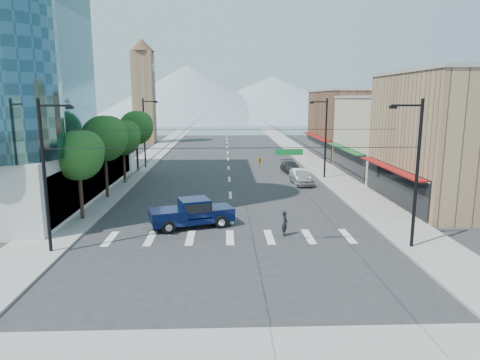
{
  "coord_description": "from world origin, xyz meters",
  "views": [
    {
      "loc": [
        -0.52,
        -25.36,
        9.01
      ],
      "look_at": [
        0.62,
        5.92,
        3.0
      ],
      "focal_mm": 32.0,
      "sensor_mm": 36.0,
      "label": 1
    }
  ],
  "objects_px": {
    "pickup_truck": "(191,212)",
    "parked_car_mid": "(300,176)",
    "parked_car_near": "(301,177)",
    "pedestrian": "(285,223)",
    "parked_car_far": "(290,167)"
  },
  "relations": [
    {
      "from": "pickup_truck",
      "to": "parked_car_near",
      "type": "relative_size",
      "value": 1.36
    },
    {
      "from": "parked_car_mid",
      "to": "parked_car_far",
      "type": "bearing_deg",
      "value": 89.02
    },
    {
      "from": "parked_car_mid",
      "to": "parked_car_near",
      "type": "bearing_deg",
      "value": -90.98
    },
    {
      "from": "parked_car_mid",
      "to": "pedestrian",
      "type": "bearing_deg",
      "value": -104.15
    },
    {
      "from": "parked_car_near",
      "to": "pedestrian",
      "type": "bearing_deg",
      "value": -108.57
    },
    {
      "from": "pickup_truck",
      "to": "parked_car_mid",
      "type": "distance_m",
      "value": 18.77
    },
    {
      "from": "pedestrian",
      "to": "parked_car_far",
      "type": "height_order",
      "value": "pedestrian"
    },
    {
      "from": "pickup_truck",
      "to": "parked_car_mid",
      "type": "xyz_separation_m",
      "value": [
        10.5,
        15.56,
        -0.3
      ]
    },
    {
      "from": "pickup_truck",
      "to": "parked_car_near",
      "type": "distance_m",
      "value": 18.17
    },
    {
      "from": "pickup_truck",
      "to": "pedestrian",
      "type": "height_order",
      "value": "pickup_truck"
    },
    {
      "from": "pedestrian",
      "to": "pickup_truck",
      "type": "bearing_deg",
      "value": 80.32
    },
    {
      "from": "pedestrian",
      "to": "parked_car_near",
      "type": "height_order",
      "value": "pedestrian"
    },
    {
      "from": "parked_car_near",
      "to": "parked_car_mid",
      "type": "relative_size",
      "value": 1.02
    },
    {
      "from": "pickup_truck",
      "to": "parked_car_far",
      "type": "distance_m",
      "value": 24.84
    },
    {
      "from": "pedestrian",
      "to": "parked_car_mid",
      "type": "xyz_separation_m",
      "value": [
        4.15,
        17.75,
        -0.09
      ]
    }
  ]
}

